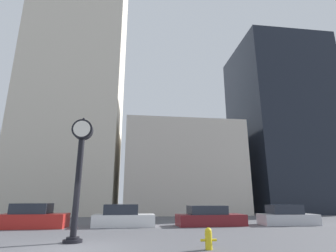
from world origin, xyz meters
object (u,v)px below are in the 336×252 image
Objects in this scene: car_silver at (287,216)px; fire_hydrant_near at (209,238)px; street_clock at (80,165)px; car_maroon at (209,217)px; car_red at (33,218)px; car_white at (123,217)px.

car_silver is 5.28× the size of fire_hydrant_near.
street_clock is 1.17× the size of car_maroon.
street_clock is 10.18m from car_maroon.
car_red reaches higher than car_white.
street_clock reaches higher than car_red.
street_clock reaches higher than car_maroon.
car_red reaches higher than car_maroon.
car_red is 5.56m from car_white.
street_clock is 1.37× the size of car_red.
car_red is at bearing -176.98° from car_white.
car_white is at bearing 74.02° from street_clock.
street_clock is 6.32m from fire_hydrant_near.
car_silver is at bearing -0.69° from car_white.
fire_hydrant_near is (-2.46, -8.43, -0.17)m from car_maroon.
car_silver reaches higher than car_maroon.
street_clock is at bearing -105.44° from car_white.
street_clock reaches higher than car_white.
car_silver is 11.63m from fire_hydrant_near.
car_white is 0.87× the size of car_maroon.
car_white is at bearing 176.11° from car_maroon.
fire_hydrant_near is (-8.06, -8.38, -0.18)m from car_silver.
car_red is 0.86× the size of car_maroon.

